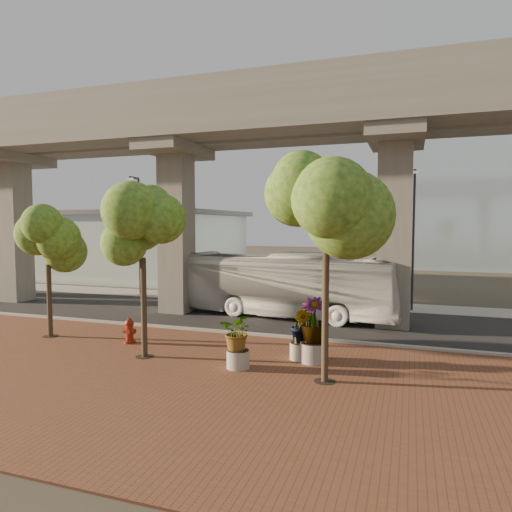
% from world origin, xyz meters
% --- Properties ---
extents(ground, '(160.00, 160.00, 0.00)m').
position_xyz_m(ground, '(0.00, 0.00, 0.00)').
color(ground, '#363127').
rests_on(ground, ground).
extents(brick_plaza, '(70.00, 13.00, 0.06)m').
position_xyz_m(brick_plaza, '(0.00, -8.00, 0.03)').
color(brick_plaza, brown).
rests_on(brick_plaza, ground).
extents(asphalt_road, '(90.00, 8.00, 0.04)m').
position_xyz_m(asphalt_road, '(0.00, 2.00, 0.02)').
color(asphalt_road, black).
rests_on(asphalt_road, ground).
extents(curb_strip, '(70.00, 0.25, 0.16)m').
position_xyz_m(curb_strip, '(0.00, -2.00, 0.08)').
color(curb_strip, '#A09C95').
rests_on(curb_strip, ground).
extents(far_sidewalk, '(90.00, 3.00, 0.06)m').
position_xyz_m(far_sidewalk, '(0.00, 7.50, 0.03)').
color(far_sidewalk, '#A09C95').
rests_on(far_sidewalk, ground).
extents(transit_viaduct, '(72.00, 5.60, 12.40)m').
position_xyz_m(transit_viaduct, '(0.00, 2.00, 7.29)').
color(transit_viaduct, gray).
rests_on(transit_viaduct, ground).
extents(station_pavilion, '(23.00, 13.00, 6.30)m').
position_xyz_m(station_pavilion, '(-20.00, 16.00, 3.22)').
color(station_pavilion, silver).
rests_on(station_pavilion, ground).
extents(transit_bus, '(12.86, 4.36, 3.51)m').
position_xyz_m(transit_bus, '(0.25, 2.72, 1.76)').
color(transit_bus, silver).
rests_on(transit_bus, ground).
extents(fire_hydrant, '(0.54, 0.49, 1.09)m').
position_xyz_m(fire_hydrant, '(-4.48, -4.99, 0.58)').
color(fire_hydrant, maroon).
rests_on(fire_hydrant, ground).
extents(planter_front, '(1.79, 1.79, 1.97)m').
position_xyz_m(planter_front, '(1.11, -6.67, 1.25)').
color(planter_front, '#A7A097').
rests_on(planter_front, ground).
extents(planter_right, '(2.23, 2.23, 2.38)m').
position_xyz_m(planter_right, '(3.46, -5.16, 1.50)').
color(planter_right, gray).
rests_on(planter_right, ground).
extents(planter_left, '(1.77, 1.77, 1.95)m').
position_xyz_m(planter_left, '(2.95, -4.93, 1.24)').
color(planter_left, '#A39F93').
rests_on(planter_left, ground).
extents(street_tree_far_west, '(3.47, 3.47, 5.86)m').
position_xyz_m(street_tree_far_west, '(-8.53, -5.16, 4.32)').
color(street_tree_far_west, '#443727').
rests_on(street_tree_far_west, ground).
extents(street_tree_near_west, '(3.43, 3.43, 6.37)m').
position_xyz_m(street_tree_near_west, '(-2.75, -6.55, 4.84)').
color(street_tree_near_west, '#443727').
rests_on(street_tree_near_west, ground).
extents(street_tree_near_east, '(4.23, 4.23, 7.39)m').
position_xyz_m(street_tree_near_east, '(4.25, -7.07, 5.50)').
color(street_tree_near_east, '#443727').
rests_on(street_tree_near_east, ground).
extents(streetlamp_west, '(0.41, 1.21, 8.34)m').
position_xyz_m(streetlamp_west, '(-11.47, 6.48, 4.87)').
color(streetlamp_west, '#2F2F34').
rests_on(streetlamp_west, ground).
extents(streetlamp_east, '(0.40, 1.18, 8.12)m').
position_xyz_m(streetlamp_east, '(6.90, 6.58, 4.74)').
color(streetlamp_east, '#2C2C31').
rests_on(streetlamp_east, ground).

